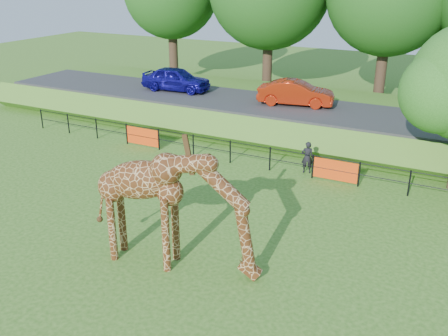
% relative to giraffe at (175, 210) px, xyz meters
% --- Properties ---
extents(ground, '(90.00, 90.00, 0.00)m').
position_rel_giraffe_xyz_m(ground, '(-0.42, 0.53, -1.90)').
color(ground, '#316519').
rests_on(ground, ground).
extents(giraffe, '(5.41, 1.73, 3.80)m').
position_rel_giraffe_xyz_m(giraffe, '(0.00, 0.00, 0.00)').
color(giraffe, '#522910').
rests_on(giraffe, ground).
extents(perimeter_fence, '(28.07, 0.10, 1.10)m').
position_rel_giraffe_xyz_m(perimeter_fence, '(-0.42, 8.53, -1.35)').
color(perimeter_fence, black).
rests_on(perimeter_fence, ground).
extents(embankment, '(40.00, 9.00, 1.30)m').
position_rel_giraffe_xyz_m(embankment, '(-0.42, 16.03, -1.25)').
color(embankment, '#316519').
rests_on(embankment, ground).
extents(road, '(40.00, 5.00, 0.12)m').
position_rel_giraffe_xyz_m(road, '(-0.42, 14.53, -0.54)').
color(road, '#29292B').
rests_on(road, embankment).
extents(car_blue, '(4.40, 2.03, 1.46)m').
position_rel_giraffe_xyz_m(car_blue, '(-9.33, 14.86, 0.25)').
color(car_blue, '#1A139C').
rests_on(car_blue, road).
extents(car_red, '(4.36, 2.21, 1.37)m').
position_rel_giraffe_xyz_m(car_red, '(-1.55, 14.91, 0.20)').
color(car_red, '#B9270D').
rests_on(car_red, road).
extents(visitor, '(0.62, 0.52, 1.45)m').
position_rel_giraffe_xyz_m(visitor, '(1.15, 9.04, -1.17)').
color(visitor, black).
rests_on(visitor, ground).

